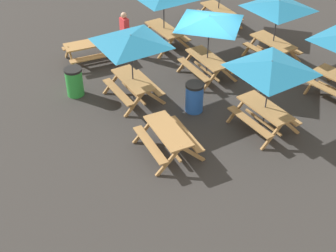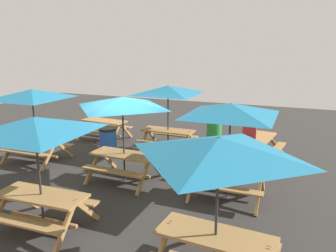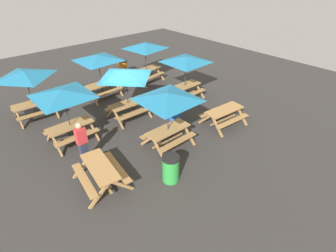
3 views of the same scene
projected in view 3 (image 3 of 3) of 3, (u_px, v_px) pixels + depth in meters
ground_plane at (132, 117)px, 12.45m from camera, size 27.40×27.40×0.00m
picnic_table_0 at (63, 97)px, 9.73m from camera, size 2.83×2.83×2.34m
picnic_table_1 at (168, 101)px, 9.48m from camera, size 2.83×2.83×2.34m
picnic_table_2 at (224, 113)px, 11.59m from camera, size 1.91×1.67×0.81m
picnic_table_3 at (25, 78)px, 11.34m from camera, size 2.11×2.11×2.34m
picnic_table_4 at (145, 49)px, 15.09m from camera, size 2.80×2.80×2.34m
picnic_table_5 at (101, 171)px, 8.42m from camera, size 1.73×1.96×0.81m
picnic_table_6 at (186, 63)px, 13.04m from camera, size 2.83×2.83×2.34m
picnic_table_7 at (98, 61)px, 13.25m from camera, size 2.83×2.83×2.34m
picnic_table_8 at (126, 78)px, 11.35m from camera, size 2.06×2.06×2.34m
trash_bin_blue at (175, 110)px, 12.01m from camera, size 0.59×0.59×0.98m
trash_bin_orange at (123, 68)px, 16.72m from camera, size 0.59×0.59×0.98m
trash_bin_green at (171, 168)px, 8.61m from camera, size 0.59×0.59×0.98m
person_standing at (82, 142)px, 9.20m from camera, size 0.37×0.24×1.67m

